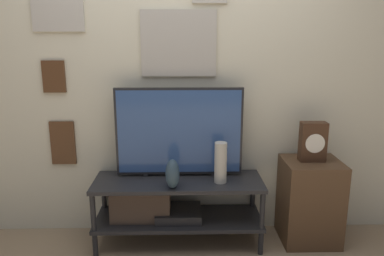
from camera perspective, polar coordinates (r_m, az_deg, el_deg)
name	(u,v)px	position (r m, az deg, el deg)	size (l,w,h in m)	color
wall_back	(177,71)	(3.03, -2.28, 8.66)	(6.40, 0.08, 2.70)	beige
media_console	(165,204)	(3.03, -4.18, -11.41)	(1.32, 0.45, 0.53)	#232326
television	(179,132)	(2.93, -1.96, -0.58)	(1.00, 0.05, 0.71)	black
vase_urn_stoneware	(172,174)	(2.77, -2.99, -6.99)	(0.10, 0.14, 0.22)	#2D4251
vase_tall_ceramic	(221,163)	(2.86, 4.38, -5.27)	(0.09, 0.09, 0.32)	beige
side_table	(310,201)	(3.21, 17.49, -10.55)	(0.44, 0.41, 0.67)	#513823
mantel_clock	(313,142)	(3.06, 17.94, -1.99)	(0.20, 0.11, 0.31)	#422819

